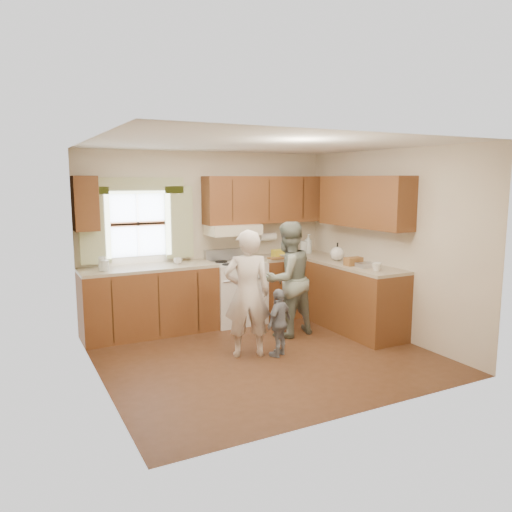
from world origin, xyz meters
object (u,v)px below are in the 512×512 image
woman_right (288,279)px  child (279,322)px  stove (236,291)px  woman_left (247,294)px

woman_right → child: woman_right is taller
stove → child: stove is taller
stove → child: (-0.15, -1.54, -0.05)m
woman_left → woman_right: size_ratio=0.98×
stove → woman_right: 1.01m
woman_left → stove: bearing=-90.3°
stove → woman_left: bearing=-109.6°
stove → woman_right: size_ratio=0.69×
stove → woman_right: woman_right is taller
stove → child: size_ratio=1.30×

